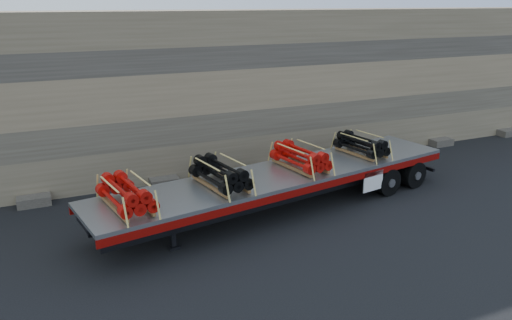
{
  "coord_description": "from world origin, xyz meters",
  "views": [
    {
      "loc": [
        -7.46,
        -14.65,
        7.39
      ],
      "look_at": [
        -0.27,
        1.44,
        1.74
      ],
      "focal_mm": 35.0,
      "sensor_mm": 36.0,
      "label": 1
    }
  ],
  "objects_px": {
    "bundle_midfront": "(220,174)",
    "bundle_rear": "(361,145)",
    "trailer": "(282,191)",
    "bundle_front": "(126,195)",
    "bundle_midrear": "(300,158)"
  },
  "relations": [
    {
      "from": "bundle_midfront",
      "to": "bundle_rear",
      "type": "relative_size",
      "value": 1.09
    },
    {
      "from": "trailer",
      "to": "bundle_rear",
      "type": "relative_size",
      "value": 6.69
    },
    {
      "from": "bundle_front",
      "to": "bundle_midfront",
      "type": "xyz_separation_m",
      "value": [
        3.2,
        0.55,
        0.01
      ]
    },
    {
      "from": "bundle_rear",
      "to": "bundle_midrear",
      "type": "bearing_deg",
      "value": 180.0
    },
    {
      "from": "bundle_front",
      "to": "bundle_rear",
      "type": "distance_m",
      "value": 9.79
    },
    {
      "from": "trailer",
      "to": "bundle_front",
      "type": "xyz_separation_m",
      "value": [
        -5.74,
        -0.99,
        1.13
      ]
    },
    {
      "from": "bundle_rear",
      "to": "bundle_midfront",
      "type": "bearing_deg",
      "value": 180.0
    },
    {
      "from": "bundle_front",
      "to": "bundle_midrear",
      "type": "height_order",
      "value": "bundle_front"
    },
    {
      "from": "bundle_front",
      "to": "bundle_rear",
      "type": "height_order",
      "value": "bundle_front"
    },
    {
      "from": "bundle_rear",
      "to": "bundle_front",
      "type": "bearing_deg",
      "value": 180.0
    },
    {
      "from": "trailer",
      "to": "bundle_midfront",
      "type": "distance_m",
      "value": 2.82
    },
    {
      "from": "bundle_front",
      "to": "bundle_rear",
      "type": "xyz_separation_m",
      "value": [
        9.65,
        1.66,
        -0.03
      ]
    },
    {
      "from": "bundle_midfront",
      "to": "bundle_midrear",
      "type": "distance_m",
      "value": 3.41
    },
    {
      "from": "bundle_midfront",
      "to": "bundle_rear",
      "type": "bearing_deg",
      "value": -0.0
    },
    {
      "from": "bundle_front",
      "to": "bundle_midfront",
      "type": "height_order",
      "value": "bundle_midfront"
    }
  ]
}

